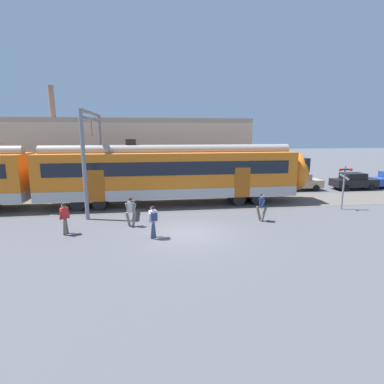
{
  "coord_description": "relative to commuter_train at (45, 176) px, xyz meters",
  "views": [
    {
      "loc": [
        -1.86,
        -14.82,
        5.16
      ],
      "look_at": [
        0.63,
        2.98,
        1.6
      ],
      "focal_mm": 28.0,
      "sensor_mm": 36.0,
      "label": 1
    }
  ],
  "objects": [
    {
      "name": "ground_plane",
      "position": [
        8.98,
        -6.61,
        -2.25
      ],
      "size": [
        160.0,
        160.0,
        0.0
      ],
      "primitive_type": "plane",
      "color": "#515156"
    },
    {
      "name": "track_bed",
      "position": [
        -2.48,
        0.0,
        -2.25
      ],
      "size": [
        80.0,
        4.4,
        0.01
      ],
      "primitive_type": "cube",
      "color": "#605951",
      "rests_on": "ground"
    },
    {
      "name": "commuter_train",
      "position": [
        0.0,
        0.0,
        0.0
      ],
      "size": [
        38.05,
        3.07,
        4.73
      ],
      "color": "#B2ADA8",
      "rests_on": "ground"
    },
    {
      "name": "pedestrian_red",
      "position": [
        2.7,
        -5.91,
        -1.29
      ],
      "size": [
        0.48,
        0.71,
        1.67
      ],
      "color": "#6B6051",
      "rests_on": "ground"
    },
    {
      "name": "pedestrian_grey",
      "position": [
        5.98,
        -5.02,
        -1.29
      ],
      "size": [
        0.67,
        0.46,
        1.67
      ],
      "color": "#6B6051",
      "rests_on": "ground"
    },
    {
      "name": "pedestrian_white",
      "position": [
        7.19,
        -7.12,
        -1.26
      ],
      "size": [
        0.53,
        0.71,
        1.67
      ],
      "color": "navy",
      "rests_on": "ground"
    },
    {
      "name": "pedestrian_navy",
      "position": [
        13.56,
        -5.03,
        -1.29
      ],
      "size": [
        0.59,
        0.63,
        1.67
      ],
      "color": "#6B6051",
      "rests_on": "ground"
    },
    {
      "name": "parked_car_tan",
      "position": [
        20.5,
        3.86,
        -1.47
      ],
      "size": [
        4.01,
        1.77,
        1.54
      ],
      "color": "tan",
      "rests_on": "ground"
    },
    {
      "name": "parked_car_black",
      "position": [
        25.72,
        3.54,
        -1.47
      ],
      "size": [
        4.03,
        1.81,
        1.54
      ],
      "color": "black",
      "rests_on": "ground"
    },
    {
      "name": "catenary_gantry",
      "position": [
        3.26,
        0.0,
        2.06
      ],
      "size": [
        0.24,
        6.64,
        6.53
      ],
      "color": "gray",
      "rests_on": "ground"
    },
    {
      "name": "crossing_signal",
      "position": [
        20.05,
        -3.14,
        -0.24
      ],
      "size": [
        0.96,
        0.22,
        3.0
      ],
      "color": "gray",
      "rests_on": "ground"
    },
    {
      "name": "background_building",
      "position": [
        5.29,
        7.06,
        0.95
      ],
      "size": [
        21.76,
        5.0,
        9.2
      ],
      "color": "beige",
      "rests_on": "ground"
    }
  ]
}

